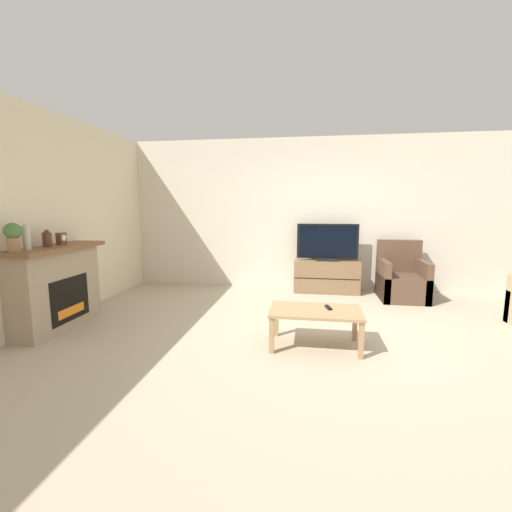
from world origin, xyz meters
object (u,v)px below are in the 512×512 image
at_px(mantel_clock, 61,239).
at_px(coffee_table, 316,314).
at_px(tv_stand, 326,276).
at_px(mantel_vase_centre_left, 47,239).
at_px(mantel_vase_left, 26,237).
at_px(potted_plant, 13,235).
at_px(tv, 327,243).
at_px(remote, 328,307).
at_px(fireplace, 56,286).
at_px(armchair, 401,280).

bearing_deg(mantel_clock, coffee_table, -4.21).
bearing_deg(tv_stand, mantel_vase_centre_left, -144.39).
distance_m(mantel_vase_left, tv_stand, 4.41).
bearing_deg(coffee_table, potted_plant, -171.61).
relative_size(potted_plant, tv, 0.29).
bearing_deg(potted_plant, mantel_vase_centre_left, 90.00).
height_order(coffee_table, remote, remote).
distance_m(fireplace, mantel_vase_left, 0.76).
relative_size(mantel_vase_left, armchair, 0.31).
distance_m(potted_plant, coffee_table, 3.29).
bearing_deg(tv_stand, coffee_table, -95.40).
distance_m(mantel_vase_centre_left, coffee_table, 3.23).
bearing_deg(tv_stand, potted_plant, -139.52).
bearing_deg(armchair, fireplace, -155.64).
relative_size(mantel_vase_left, tv_stand, 0.26).
relative_size(tv_stand, tv, 1.07).
xyz_separation_m(fireplace, potted_plant, (0.02, -0.56, 0.68)).
height_order(fireplace, remote, fireplace).
xyz_separation_m(potted_plant, armchair, (4.56, 2.63, -0.90)).
height_order(armchair, coffee_table, armchair).
bearing_deg(mantel_vase_centre_left, fireplace, 99.53).
bearing_deg(tv, tv_stand, 90.00).
height_order(mantel_clock, tv_stand, mantel_clock).
relative_size(mantel_vase_left, tv, 0.28).
distance_m(mantel_clock, potted_plant, 0.70).
height_order(mantel_vase_left, remote, mantel_vase_left).
relative_size(fireplace, mantel_vase_centre_left, 6.41).
bearing_deg(mantel_vase_centre_left, mantel_vase_left, -90.00).
bearing_deg(mantel_clock, tv_stand, 32.92).
distance_m(tv, remote, 2.38).
bearing_deg(armchair, potted_plant, -149.98).
relative_size(mantel_vase_centre_left, armchair, 0.22).
xyz_separation_m(mantel_vase_left, remote, (3.28, 0.37, -0.75)).
bearing_deg(tv, potted_plant, -139.54).
height_order(fireplace, tv_stand, fireplace).
bearing_deg(tv, remote, -92.28).
xyz_separation_m(mantel_vase_centre_left, mantel_clock, (0.00, 0.23, -0.02)).
xyz_separation_m(fireplace, remote, (3.29, -0.03, -0.10)).
bearing_deg(mantel_vase_left, tv, 38.79).
xyz_separation_m(tv, coffee_table, (-0.23, -2.41, -0.50)).
distance_m(potted_plant, armchair, 5.34).
xyz_separation_m(mantel_clock, tv_stand, (3.37, 2.18, -0.82)).
xyz_separation_m(fireplace, armchair, (4.58, 2.07, -0.22)).
relative_size(mantel_vase_centre_left, potted_plant, 0.67).
xyz_separation_m(armchair, remote, (-1.28, -2.10, 0.12)).
height_order(tv_stand, tv, tv).
height_order(fireplace, mantel_vase_centre_left, mantel_vase_centre_left).
distance_m(mantel_vase_left, mantel_vase_centre_left, 0.30).
xyz_separation_m(tv_stand, remote, (-0.09, -2.34, 0.14)).
distance_m(fireplace, mantel_clock, 0.59).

